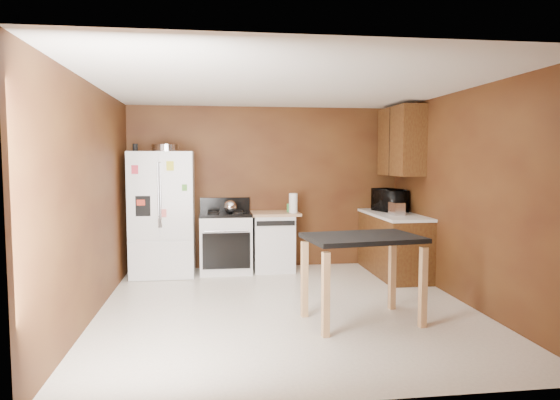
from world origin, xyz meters
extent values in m
plane|color=white|center=(0.00, 0.00, 0.00)|extent=(4.50, 4.50, 0.00)
plane|color=white|center=(0.00, 0.00, 2.50)|extent=(4.50, 4.50, 0.00)
plane|color=#5A3717|center=(0.00, 2.25, 1.25)|extent=(4.20, 0.00, 4.20)
plane|color=#5A3717|center=(0.00, -2.25, 1.25)|extent=(4.20, 0.00, 4.20)
plane|color=#5A3717|center=(-2.10, 0.00, 1.25)|extent=(0.00, 4.50, 4.50)
plane|color=#5A3717|center=(2.10, 0.00, 1.25)|extent=(0.00, 4.50, 4.50)
cylinder|color=silver|center=(-1.49, 1.85, 1.85)|extent=(0.40, 0.40, 0.10)
cylinder|color=black|center=(-1.90, 1.75, 1.85)|extent=(0.07, 0.07, 0.11)
sphere|color=silver|center=(-0.57, 1.79, 1.00)|extent=(0.19, 0.19, 0.19)
cylinder|color=white|center=(0.36, 1.80, 1.04)|extent=(0.16, 0.16, 0.29)
cylinder|color=#43B058|center=(0.35, 1.97, 0.95)|extent=(0.15, 0.15, 0.12)
cube|color=silver|center=(1.76, 1.25, 0.99)|extent=(0.17, 0.25, 0.18)
imported|color=black|center=(1.84, 1.75, 1.05)|extent=(0.52, 0.64, 0.31)
cube|color=white|center=(-1.55, 1.88, 0.90)|extent=(0.90, 0.75, 1.80)
cube|color=white|center=(-1.78, 1.49, 1.18)|extent=(0.43, 0.02, 1.20)
cube|color=white|center=(-1.32, 1.49, 1.18)|extent=(0.43, 0.02, 1.20)
cube|color=white|center=(-1.55, 1.49, 0.28)|extent=(0.88, 0.02, 0.54)
cube|color=black|center=(-1.78, 1.48, 1.05)|extent=(0.20, 0.01, 0.28)
cylinder|color=silver|center=(-1.56, 1.46, 1.20)|extent=(0.02, 0.02, 0.90)
cylinder|color=silver|center=(-1.54, 1.46, 1.20)|extent=(0.02, 0.02, 0.90)
cube|color=#D53247|center=(-1.87, 1.46, 1.55)|extent=(0.09, 0.00, 0.12)
cube|color=#FFFA35|center=(-1.40, 1.46, 1.60)|extent=(0.10, 0.00, 0.13)
cube|color=#54A43A|center=(-1.21, 1.46, 1.30)|extent=(0.07, 0.00, 0.09)
cube|color=red|center=(-1.80, 1.46, 1.10)|extent=(0.11, 0.00, 0.08)
cube|color=#F2716B|center=(-1.50, 1.46, 0.95)|extent=(0.08, 0.00, 0.11)
cube|color=white|center=(-0.64, 1.93, 0.42)|extent=(0.76, 0.65, 0.85)
cube|color=black|center=(-0.64, 1.93, 0.88)|extent=(0.76, 0.65, 0.05)
cube|color=black|center=(-0.64, 2.21, 1.00)|extent=(0.76, 0.06, 0.20)
cube|color=black|center=(-0.64, 1.59, 0.38)|extent=(0.68, 0.02, 0.52)
cylinder|color=silver|center=(-0.64, 1.58, 0.67)|extent=(0.62, 0.02, 0.02)
cylinder|color=black|center=(-0.82, 2.08, 0.91)|extent=(0.17, 0.17, 0.02)
cylinder|color=black|center=(-0.46, 2.08, 0.91)|extent=(0.17, 0.17, 0.02)
cylinder|color=black|center=(-0.82, 1.77, 0.91)|extent=(0.17, 0.17, 0.02)
cylinder|color=black|center=(-0.46, 1.77, 0.91)|extent=(0.17, 0.17, 0.02)
cube|color=white|center=(0.08, 1.95, 0.42)|extent=(0.60, 0.60, 0.85)
cube|color=black|center=(0.08, 1.64, 0.76)|extent=(0.56, 0.02, 0.07)
cube|color=tan|center=(0.08, 1.95, 0.87)|extent=(0.78, 0.62, 0.04)
cube|color=brown|center=(1.80, 1.45, 0.43)|extent=(0.60, 1.55, 0.86)
cube|color=white|center=(1.80, 1.45, 0.88)|extent=(0.63, 1.58, 0.04)
cube|color=brown|center=(1.93, 1.55, 1.95)|extent=(0.35, 1.05, 1.00)
cube|color=black|center=(1.75, 1.55, 1.95)|extent=(0.01, 0.01, 1.00)
cube|color=black|center=(0.70, -0.58, 0.88)|extent=(1.23, 0.91, 0.05)
cube|color=tan|center=(0.14, -0.34, 0.41)|extent=(0.07, 0.07, 0.82)
cube|color=tan|center=(1.17, -0.20, 0.41)|extent=(0.07, 0.07, 0.82)
cube|color=tan|center=(0.23, -0.97, 0.41)|extent=(0.07, 0.07, 0.82)
cube|color=tan|center=(1.26, -0.83, 0.41)|extent=(0.07, 0.07, 0.82)
camera|label=1|loc=(-0.82, -5.50, 1.69)|focal=32.00mm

